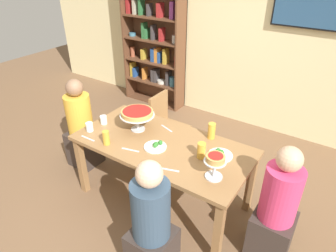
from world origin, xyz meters
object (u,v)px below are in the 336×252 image
(chair_far_left, at_px, (166,124))
(beer_glass_amber_short, at_px, (106,138))
(salad_plate_near_diner, at_px, (156,146))
(salad_plate_far_diner, at_px, (220,154))
(cutlery_knife_near, at_px, (88,138))
(beer_glass_amber_spare, at_px, (201,151))
(dining_table, at_px, (162,151))
(water_glass_clear_far, at_px, (104,120))
(bookshelf, at_px, (154,40))
(cutlery_fork_near, at_px, (130,150))
(cutlery_spare_fork, at_px, (167,128))
(television, at_px, (314,4))
(personal_pizza_stand, at_px, (215,162))
(deep_dish_pizza_stand, at_px, (137,114))
(diner_head_west, at_px, (82,130))
(cutlery_fork_far, at_px, (169,170))
(cutlery_knife_far, at_px, (141,116))
(diner_head_east, at_px, (276,213))
(water_glass_clear_near, at_px, (90,127))
(beer_glass_amber_tall, at_px, (212,131))

(chair_far_left, xyz_separation_m, beer_glass_amber_short, (-0.02, -1.01, 0.33))
(salad_plate_near_diner, distance_m, salad_plate_far_diner, 0.62)
(cutlery_knife_near, bearing_deg, salad_plate_near_diner, 20.83)
(chair_far_left, bearing_deg, beer_glass_amber_spare, 51.29)
(salad_plate_far_diner, bearing_deg, beer_glass_amber_short, -156.37)
(dining_table, height_order, water_glass_clear_far, water_glass_clear_far)
(bookshelf, bearing_deg, cutlery_fork_near, -59.01)
(dining_table, height_order, beer_glass_amber_spare, beer_glass_amber_spare)
(salad_plate_far_diner, height_order, water_glass_clear_far, water_glass_clear_far)
(beer_glass_amber_short, distance_m, cutlery_spare_fork, 0.66)
(television, bearing_deg, personal_pizza_stand, -92.35)
(deep_dish_pizza_stand, distance_m, beer_glass_amber_spare, 0.81)
(diner_head_west, height_order, cutlery_fork_far, diner_head_west)
(cutlery_knife_far, relative_size, cutlery_spare_fork, 1.00)
(beer_glass_amber_short, height_order, beer_glass_amber_spare, beer_glass_amber_spare)
(diner_head_east, distance_m, cutlery_fork_far, 0.96)
(salad_plate_near_diner, xyz_separation_m, water_glass_clear_near, (-0.76, -0.14, 0.03))
(personal_pizza_stand, distance_m, cutlery_fork_near, 0.86)
(diner_head_east, xyz_separation_m, salad_plate_far_diner, (-0.61, 0.15, 0.27))
(cutlery_fork_near, distance_m, cutlery_fork_far, 0.48)
(water_glass_clear_far, bearing_deg, cutlery_spare_fork, 24.99)
(television, bearing_deg, dining_table, -109.43)
(diner_head_west, xyz_separation_m, diner_head_east, (2.38, -0.02, 0.00))
(beer_glass_amber_short, xyz_separation_m, cutlery_knife_near, (-0.23, -0.04, -0.07))
(beer_glass_amber_tall, xyz_separation_m, water_glass_clear_near, (-1.13, -0.59, -0.04))
(water_glass_clear_near, bearing_deg, diner_head_east, 5.98)
(bookshelf, distance_m, diner_head_west, 2.14)
(bookshelf, bearing_deg, cutlery_spare_fork, -50.78)
(cutlery_fork_far, bearing_deg, diner_head_east, 0.53)
(chair_far_left, bearing_deg, cutlery_knife_far, -14.88)
(beer_glass_amber_tall, height_order, cutlery_spare_fork, beer_glass_amber_tall)
(chair_far_left, relative_size, personal_pizza_stand, 3.89)
(beer_glass_amber_spare, distance_m, cutlery_fork_near, 0.68)
(television, relative_size, salad_plate_near_diner, 4.20)
(salad_plate_far_diner, xyz_separation_m, cutlery_fork_near, (-0.75, -0.39, -0.02))
(cutlery_fork_far, height_order, cutlery_knife_far, same)
(beer_glass_amber_tall, relative_size, water_glass_clear_far, 1.79)
(cutlery_fork_far, bearing_deg, cutlery_spare_fork, 108.74)
(chair_far_left, relative_size, cutlery_knife_near, 4.83)
(chair_far_left, xyz_separation_m, cutlery_knife_far, (-0.10, -0.37, 0.26))
(dining_table, height_order, deep_dish_pizza_stand, deep_dish_pizza_stand)
(diner_head_east, height_order, cutlery_fork_near, diner_head_east)
(chair_far_left, relative_size, beer_glass_amber_short, 5.96)
(deep_dish_pizza_stand, distance_m, salad_plate_far_diner, 0.95)
(salad_plate_near_diner, bearing_deg, water_glass_clear_near, -169.85)
(water_glass_clear_far, height_order, cutlery_knife_near, water_glass_clear_far)
(chair_far_left, relative_size, deep_dish_pizza_stand, 2.40)
(beer_glass_amber_tall, distance_m, cutlery_knife_near, 1.26)
(dining_table, height_order, salad_plate_near_diner, salad_plate_near_diner)
(bookshelf, distance_m, diner_head_east, 3.46)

